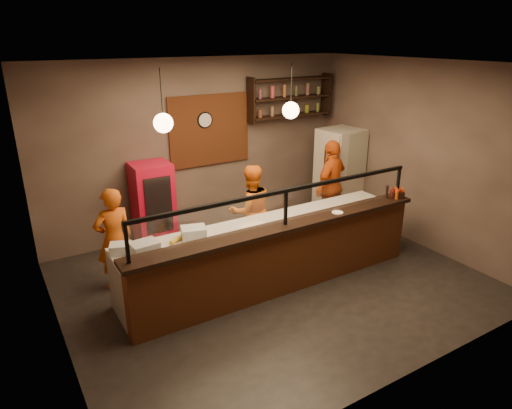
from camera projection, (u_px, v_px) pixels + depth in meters
floor at (273, 281)px, 7.01m from camera, size 6.00×6.00×0.00m
ceiling at (276, 64)px, 5.89m from camera, size 6.00×6.00×0.00m
wall_back at (200, 147)px, 8.45m from camera, size 6.00×0.00×6.00m
wall_left at (46, 225)px, 4.99m from camera, size 0.00×5.00×5.00m
wall_right at (418, 155)px, 7.91m from camera, size 0.00×5.00×5.00m
wall_front at (415, 249)px, 4.45m from camera, size 6.00×0.00×6.00m
brick_patch at (210, 130)px, 8.42m from camera, size 1.60×0.04×1.30m
service_counter at (284, 260)px, 6.60m from camera, size 4.60×0.25×1.00m
counter_ledge at (285, 226)px, 6.41m from camera, size 4.70×0.37×0.06m
worktop_cabinet at (266, 251)px, 7.02m from camera, size 4.60×0.75×0.85m
worktop at (266, 225)px, 6.86m from camera, size 4.60×0.75×0.05m
sneeze_guard at (286, 204)px, 6.29m from camera, size 4.50×0.05×0.52m
wall_shelving at (290, 97)px, 8.95m from camera, size 1.84×0.28×0.85m
wall_clock at (205, 120)px, 8.29m from camera, size 0.30×0.04×0.30m
pendant_left at (163, 123)px, 5.55m from camera, size 0.24×0.24×0.77m
pendant_right at (291, 110)px, 6.47m from camera, size 0.24×0.24×0.77m
cook_left at (114, 239)px, 6.61m from camera, size 0.60×0.43×1.55m
cook_mid at (251, 211)px, 7.64m from camera, size 0.84×0.70×1.58m
cook_right at (331, 186)px, 8.60m from camera, size 1.11×0.78×1.76m
fridge at (339, 174)px, 9.19m from camera, size 0.83×0.78×1.83m
red_cooler at (153, 206)px, 7.93m from camera, size 0.67×0.61×1.53m
pizza_dough at (257, 228)px, 6.65m from camera, size 0.66×0.66×0.01m
prep_tub_a at (121, 249)px, 5.88m from camera, size 0.33×0.30×0.13m
prep_tub_b at (194, 233)px, 6.31m from camera, size 0.40×0.35×0.17m
prep_tub_c at (145, 248)px, 5.85m from camera, size 0.36×0.30×0.17m
rolling_pin at (178, 238)px, 6.27m from camera, size 0.33×0.23×0.06m
condiment_caddy at (397, 194)px, 7.43m from camera, size 0.23×0.21×0.11m
pepper_mill at (387, 192)px, 7.38m from camera, size 0.05×0.05×0.22m
small_plate at (337, 212)px, 6.81m from camera, size 0.22×0.22×0.01m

